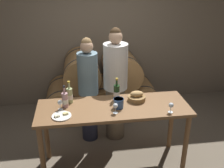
{
  "coord_description": "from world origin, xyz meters",
  "views": [
    {
      "loc": [
        -0.42,
        -2.83,
        2.48
      ],
      "look_at": [
        0.0,
        0.13,
        1.15
      ],
      "focal_mm": 42.0,
      "sensor_mm": 36.0,
      "label": 1
    }
  ],
  "objects": [
    {
      "name": "cheese_plate",
      "position": [
        -0.63,
        -0.15,
        0.91
      ],
      "size": [
        0.23,
        0.23,
        0.04
      ],
      "color": "white",
      "rests_on": "tasting_table"
    },
    {
      "name": "barrel_stack",
      "position": [
        0.0,
        1.45,
        0.52
      ],
      "size": [
        2.01,
        0.9,
        1.17
      ],
      "color": "#A87A47",
      "rests_on": "ground_plane"
    },
    {
      "name": "blue_crock",
      "position": [
        0.06,
        -0.03,
        0.97
      ],
      "size": [
        0.13,
        0.13,
        0.12
      ],
      "color": "#335693",
      "rests_on": "tasting_table"
    },
    {
      "name": "wine_bottle_rose",
      "position": [
        -0.59,
        0.08,
        1.0
      ],
      "size": [
        0.08,
        0.08,
        0.29
      ],
      "color": "#BC8E93",
      "rests_on": "tasting_table"
    },
    {
      "name": "wine_glass_far_left",
      "position": [
        -0.65,
        0.02,
        0.99
      ],
      "size": [
        0.06,
        0.06,
        0.13
      ],
      "color": "white",
      "rests_on": "tasting_table"
    },
    {
      "name": "person_left",
      "position": [
        -0.27,
        0.67,
        0.83
      ],
      "size": [
        0.29,
        0.29,
        1.62
      ],
      "color": "#2D334C",
      "rests_on": "ground_plane"
    },
    {
      "name": "bread_basket",
      "position": [
        0.32,
        0.12,
        0.95
      ],
      "size": [
        0.23,
        0.23,
        0.13
      ],
      "color": "olive",
      "rests_on": "tasting_table"
    },
    {
      "name": "tasting_table",
      "position": [
        0.0,
        0.0,
        0.78
      ],
      "size": [
        1.89,
        0.65,
        0.9
      ],
      "color": "brown",
      "rests_on": "ground_plane"
    },
    {
      "name": "person_right",
      "position": [
        0.13,
        0.67,
        0.89
      ],
      "size": [
        0.35,
        0.35,
        1.74
      ],
      "color": "#756651",
      "rests_on": "ground_plane"
    },
    {
      "name": "wine_glass_left",
      "position": [
        -0.0,
        -0.16,
        0.99
      ],
      "size": [
        0.06,
        0.06,
        0.13
      ],
      "color": "white",
      "rests_on": "tasting_table"
    },
    {
      "name": "ground_plane",
      "position": [
        0.0,
        0.0,
        0.0
      ],
      "size": [
        10.0,
        10.0,
        0.0
      ],
      "primitive_type": "plane",
      "color": "#726654"
    },
    {
      "name": "stone_wall_back",
      "position": [
        0.0,
        2.02,
        1.6
      ],
      "size": [
        10.0,
        0.12,
        3.2
      ],
      "color": "gray",
      "rests_on": "ground_plane"
    },
    {
      "name": "wine_bottle_red",
      "position": [
        0.07,
        0.18,
        1.01
      ],
      "size": [
        0.08,
        0.08,
        0.3
      ],
      "color": "#193819",
      "rests_on": "tasting_table"
    },
    {
      "name": "wine_bottle_white",
      "position": [
        -0.53,
        0.19,
        1.0
      ],
      "size": [
        0.08,
        0.08,
        0.3
      ],
      "color": "#ADBC7F",
      "rests_on": "tasting_table"
    },
    {
      "name": "wine_glass_center",
      "position": [
        0.65,
        -0.23,
        0.99
      ],
      "size": [
        0.06,
        0.06,
        0.13
      ],
      "color": "white",
      "rests_on": "tasting_table"
    }
  ]
}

